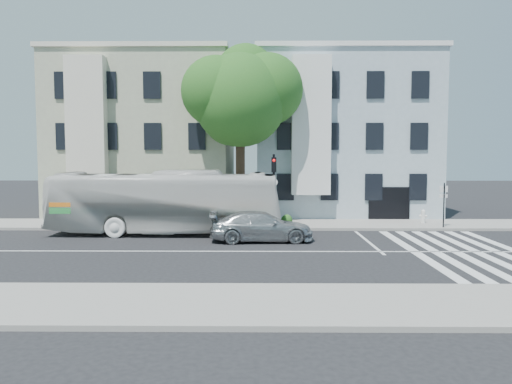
{
  "coord_description": "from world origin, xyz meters",
  "views": [
    {
      "loc": [
        1.24,
        -21.67,
        4.26
      ],
      "look_at": [
        1.0,
        3.01,
        2.4
      ],
      "focal_mm": 35.0,
      "sensor_mm": 36.0,
      "label": 1
    }
  ],
  "objects_px": {
    "sedan": "(261,226)",
    "traffic_signal": "(274,180)",
    "fire_hydrant": "(423,216)",
    "bus": "(166,202)"
  },
  "relations": [
    {
      "from": "fire_hydrant",
      "to": "bus",
      "type": "bearing_deg",
      "value": -167.23
    },
    {
      "from": "sedan",
      "to": "traffic_signal",
      "type": "distance_m",
      "value": 5.25
    },
    {
      "from": "sedan",
      "to": "traffic_signal",
      "type": "relative_size",
      "value": 1.18
    },
    {
      "from": "sedan",
      "to": "fire_hydrant",
      "type": "xyz_separation_m",
      "value": [
        9.74,
        5.58,
        -0.17
      ]
    },
    {
      "from": "sedan",
      "to": "traffic_signal",
      "type": "bearing_deg",
      "value": -11.96
    },
    {
      "from": "traffic_signal",
      "to": "fire_hydrant",
      "type": "distance_m",
      "value": 9.31
    },
    {
      "from": "sedan",
      "to": "traffic_signal",
      "type": "height_order",
      "value": "traffic_signal"
    },
    {
      "from": "bus",
      "to": "fire_hydrant",
      "type": "relative_size",
      "value": 15.09
    },
    {
      "from": "bus",
      "to": "fire_hydrant",
      "type": "height_order",
      "value": "bus"
    },
    {
      "from": "bus",
      "to": "traffic_signal",
      "type": "height_order",
      "value": "traffic_signal"
    }
  ]
}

